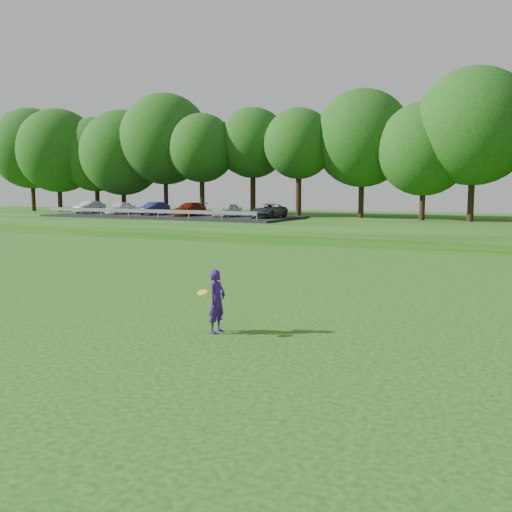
% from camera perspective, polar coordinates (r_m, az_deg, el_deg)
% --- Properties ---
extents(ground, '(140.00, 140.00, 0.00)m').
position_cam_1_polar(ground, '(13.29, -5.48, -7.70)').
color(ground, '#0D480F').
rests_on(ground, ground).
extents(berm, '(130.00, 30.00, 0.60)m').
position_cam_1_polar(berm, '(45.50, 17.95, 2.70)').
color(berm, '#0D480F').
rests_on(berm, ground).
extents(walking_path, '(130.00, 1.60, 0.04)m').
position_cam_1_polar(walking_path, '(31.80, 14.05, 0.67)').
color(walking_path, gray).
rests_on(walking_path, ground).
extents(treeline, '(104.00, 7.00, 15.00)m').
position_cam_1_polar(treeline, '(49.58, 19.01, 12.01)').
color(treeline, '#0F4510').
rests_on(treeline, berm).
extents(parking_lot, '(24.00, 9.00, 1.38)m').
position_cam_1_polar(parking_lot, '(53.19, -8.02, 4.34)').
color(parking_lot, black).
rests_on(parking_lot, berm).
extents(woman, '(0.41, 0.84, 1.47)m').
position_cam_1_polar(woman, '(13.16, -3.95, -4.53)').
color(woman, navy).
rests_on(woman, ground).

